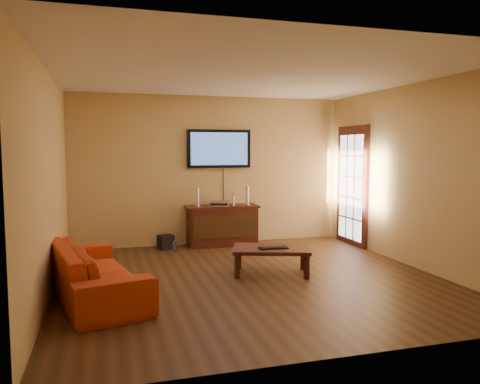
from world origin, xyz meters
name	(u,v)px	position (x,y,z in m)	size (l,w,h in m)	color
ground_plane	(251,278)	(0.00, 0.00, 0.00)	(5.00, 5.00, 0.00)	#37200F
room_walls	(238,153)	(0.00, 0.62, 1.69)	(5.00, 5.00, 5.00)	tan
french_door	(352,187)	(2.46, 1.70, 1.05)	(0.07, 1.02, 2.22)	#36130C
media_console	(222,225)	(0.15, 2.24, 0.37)	(1.31, 0.50, 0.72)	#36130C
television	(219,149)	(0.15, 2.45, 1.75)	(1.18, 0.08, 0.69)	black
coffee_table	(271,251)	(0.34, 0.15, 0.33)	(1.20, 0.93, 0.38)	#36130C
sofa	(95,262)	(-2.00, -0.24, 0.42)	(2.13, 0.62, 0.83)	#B83814
speaker_left	(198,198)	(-0.30, 2.22, 0.88)	(0.09, 0.09, 0.33)	silver
speaker_right	(247,196)	(0.62, 2.24, 0.88)	(0.09, 0.09, 0.34)	silver
av_receiver	(219,204)	(0.10, 2.23, 0.76)	(0.35, 0.25, 0.08)	silver
game_console	(233,200)	(0.36, 2.22, 0.83)	(0.04, 0.15, 0.20)	white
subwoofer	(166,242)	(-0.87, 2.23, 0.12)	(0.24, 0.24, 0.24)	black
bottle	(174,246)	(-0.76, 1.94, 0.09)	(0.07, 0.07, 0.20)	white
keyboard	(273,248)	(0.34, 0.07, 0.39)	(0.42, 0.19, 0.02)	black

